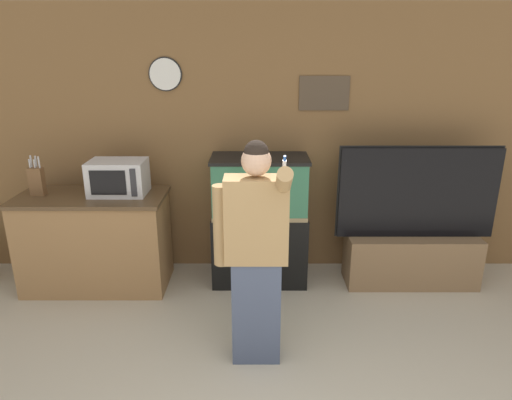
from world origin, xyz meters
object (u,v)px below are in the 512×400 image
at_px(microwave, 119,177).
at_px(aquarium_on_stand, 260,220).
at_px(knife_block, 37,181).
at_px(person_standing, 255,253).
at_px(counter_island, 96,241).
at_px(tv_on_stand, 413,245).

distance_m(microwave, aquarium_on_stand, 1.37).
xyz_separation_m(microwave, aquarium_on_stand, (1.29, 0.07, -0.45)).
bearing_deg(microwave, knife_block, -177.46).
bearing_deg(person_standing, counter_island, 143.77).
xyz_separation_m(tv_on_stand, person_standing, (-1.51, -1.15, 0.45)).
height_order(microwave, tv_on_stand, tv_on_stand).
relative_size(tv_on_stand, person_standing, 0.91).
distance_m(counter_island, aquarium_on_stand, 1.56).
distance_m(counter_island, person_standing, 1.91).
height_order(microwave, aquarium_on_stand, aquarium_on_stand).
xyz_separation_m(counter_island, tv_on_stand, (3.02, 0.04, -0.06)).
relative_size(aquarium_on_stand, tv_on_stand, 0.83).
bearing_deg(aquarium_on_stand, microwave, -176.85).
relative_size(knife_block, aquarium_on_stand, 0.29).
bearing_deg(aquarium_on_stand, counter_island, -175.78).
bearing_deg(counter_island, microwave, 9.57).
xyz_separation_m(knife_block, person_standing, (1.99, -1.12, -0.20)).
bearing_deg(person_standing, aquarium_on_stand, 88.07).
bearing_deg(knife_block, aquarium_on_stand, 2.93).
xyz_separation_m(microwave, knife_block, (-0.73, -0.03, -0.02)).
bearing_deg(aquarium_on_stand, knife_block, -177.07).
bearing_deg(person_standing, microwave, 137.45).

